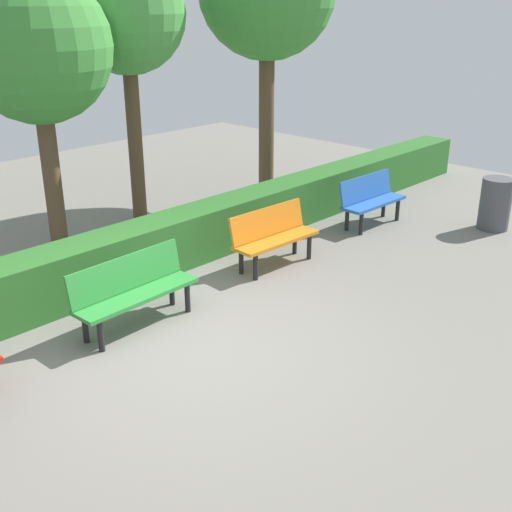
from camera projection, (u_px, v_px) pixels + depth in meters
name	position (u px, v px, depth m)	size (l,w,h in m)	color
ground_plane	(190.00, 346.00, 7.34)	(20.06, 20.06, 0.00)	gray
bench_blue	(370.00, 198.00, 11.10)	(1.39, 0.51, 0.86)	blue
bench_orange	(273.00, 235.00, 9.39)	(1.45, 0.53, 0.86)	orange
bench_green	(133.00, 288.00, 7.65)	(1.63, 0.50, 0.86)	#2D8C38
hedge_row	(159.00, 246.00, 9.24)	(16.06, 0.63, 0.77)	#2D6B28
tree_mid	(126.00, 17.00, 10.17)	(1.92, 1.92, 4.44)	brown
tree_far	(36.00, 49.00, 9.03)	(2.17, 2.17, 4.16)	brown
trash_bin	(495.00, 204.00, 10.90)	(0.52, 0.52, 0.89)	#4C4C51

